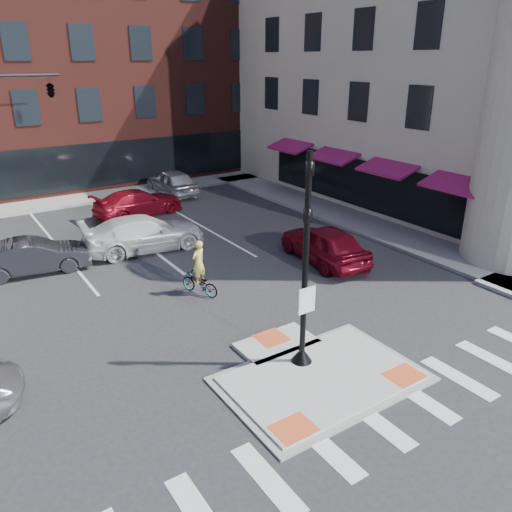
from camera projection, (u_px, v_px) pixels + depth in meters
ground at (310, 371)px, 13.99m from camera, size 120.00×120.00×0.00m
refuge_island at (316, 374)px, 13.77m from camera, size 5.40×4.65×0.13m
sidewalk_e at (347, 217)px, 27.24m from camera, size 3.00×24.00×0.15m
sidewalk_n at (132, 191)px, 32.54m from camera, size 26.00×3.00×0.15m
building_n at (75, 63)px, 37.41m from camera, size 24.40×18.40×15.50m
building_e at (467, 60)px, 30.96m from camera, size 21.90×23.90×17.70m
building_far_right at (78, 77)px, 58.19m from camera, size 12.00×12.00×12.00m
signal_pole at (304, 290)px, 13.42m from camera, size 0.60×0.60×5.98m
mast_arm_signal at (20, 102)px, 23.85m from camera, size 6.10×2.24×8.00m
red_sedan at (324, 244)px, 21.23m from camera, size 2.40×4.92×1.62m
white_pickup at (144, 233)px, 22.52m from camera, size 5.65×2.70×1.59m
bg_car_dark at (33, 256)px, 20.15m from camera, size 4.46×2.04×1.42m
bg_car_silver at (172, 182)px, 31.74m from camera, size 1.95×4.75×1.61m
bg_car_red at (138, 203)px, 27.52m from camera, size 5.22×2.65×1.45m
cyclist at (199, 277)px, 18.29m from camera, size 1.15×1.74×2.10m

